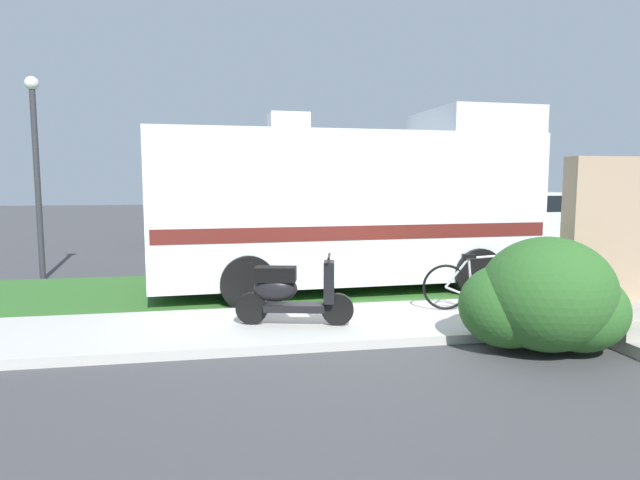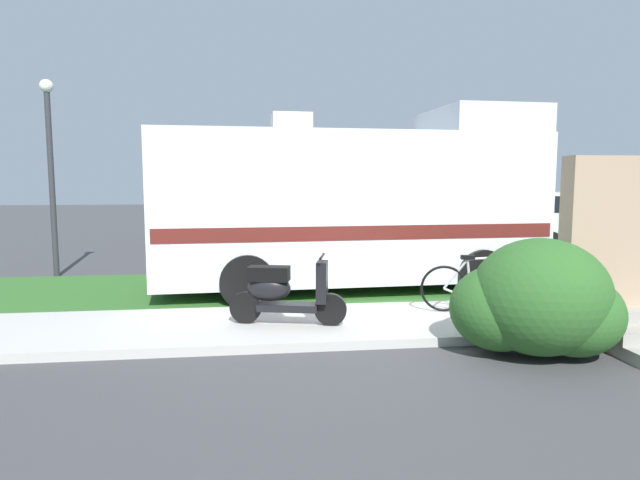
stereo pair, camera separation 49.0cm
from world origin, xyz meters
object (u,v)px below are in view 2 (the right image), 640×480
at_px(pickup_truck_near, 492,222).
at_px(street_lamp_post, 50,159).
at_px(scooter, 283,291).
at_px(bicycle, 480,287).
at_px(motorhome_rv, 353,205).
at_px(pickup_truck_far, 244,215).
at_px(bottle_green, 618,297).

relative_size(pickup_truck_near, street_lamp_post, 1.30).
bearing_deg(scooter, bicycle, 5.81).
height_order(bicycle, pickup_truck_near, pickup_truck_near).
xyz_separation_m(motorhome_rv, pickup_truck_far, (-2.19, 7.97, -0.68)).
relative_size(scooter, pickup_truck_near, 0.29).
distance_m(scooter, bicycle, 2.97).
height_order(motorhome_rv, street_lamp_post, street_lamp_post).
bearing_deg(pickup_truck_far, street_lamp_post, -124.58).
height_order(pickup_truck_near, street_lamp_post, street_lamp_post).
bearing_deg(bicycle, pickup_truck_far, 109.65).
xyz_separation_m(scooter, bottle_green, (5.39, 0.55, -0.36)).
bearing_deg(bicycle, street_lamp_post, 148.96).
distance_m(motorhome_rv, pickup_truck_near, 6.45).
height_order(pickup_truck_near, pickup_truck_far, pickup_truck_far).
bearing_deg(pickup_truck_far, bottle_green, -58.73).
bearing_deg(pickup_truck_near, bottle_green, -97.44).
distance_m(motorhome_rv, bottle_green, 4.68).
xyz_separation_m(bicycle, street_lamp_post, (-7.64, 4.60, 2.05)).
bearing_deg(bottle_green, pickup_truck_near, 82.56).
bearing_deg(pickup_truck_near, motorhome_rv, -137.97).
bearing_deg(motorhome_rv, scooter, -118.84).
bearing_deg(pickup_truck_far, pickup_truck_near, -27.82).
relative_size(motorhome_rv, bicycle, 4.08).
xyz_separation_m(motorhome_rv, bottle_green, (3.93, -2.11, -1.41)).
bearing_deg(bottle_green, pickup_truck_far, 121.27).
xyz_separation_m(motorhome_rv, street_lamp_post, (-6.14, 2.24, 0.92)).
relative_size(bicycle, pickup_truck_near, 0.32).
height_order(motorhome_rv, pickup_truck_far, motorhome_rv).
relative_size(bicycle, street_lamp_post, 0.41).
bearing_deg(pickup_truck_far, motorhome_rv, -74.62).
xyz_separation_m(motorhome_rv, pickup_truck_near, (4.77, 4.30, -0.69)).
height_order(scooter, pickup_truck_far, pickup_truck_far).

